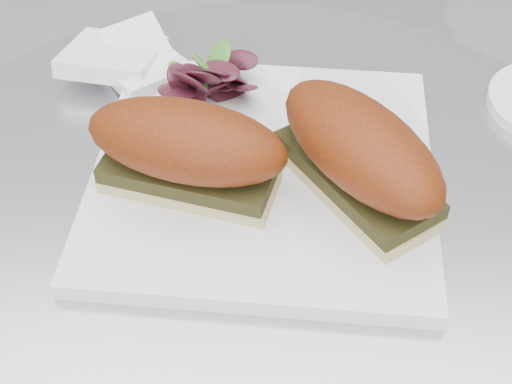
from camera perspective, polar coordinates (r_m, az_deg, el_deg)
table at (r=0.79m, az=-0.08°, el=-14.74°), size 0.70×0.70×0.73m
plate at (r=0.62m, az=0.59°, el=1.67°), size 0.30×0.30×0.02m
sandwich_left at (r=0.57m, az=-5.54°, el=3.43°), size 0.18×0.11×0.08m
sandwich_right at (r=0.57m, az=8.29°, el=3.10°), size 0.17×0.18×0.08m
salad at (r=0.67m, az=-3.19°, el=9.09°), size 0.10×0.10×0.05m
napkin at (r=0.75m, az=-9.93°, el=9.55°), size 0.16×0.16×0.02m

